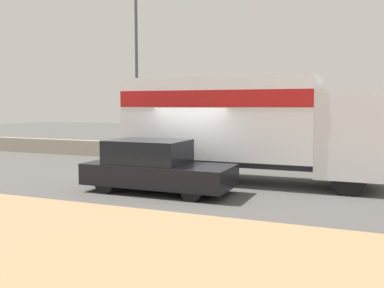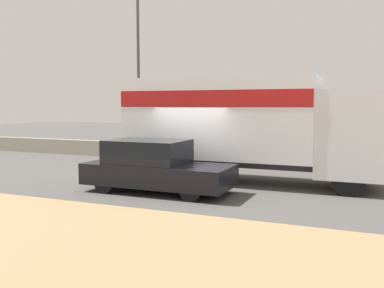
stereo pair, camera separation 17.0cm
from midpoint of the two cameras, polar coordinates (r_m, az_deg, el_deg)
ground_plane at (r=13.12m, az=-1.49°, el=-6.14°), size 80.00×80.00×0.00m
dirt_shoulder_foreground at (r=8.38m, az=-18.51°, el=-12.92°), size 60.00×6.29×0.04m
stone_wall_backdrop at (r=18.95m, az=6.48°, el=-1.46°), size 60.00×0.35×0.77m
street_lamp at (r=20.21m, az=-6.94°, el=10.96°), size 0.56×0.28×8.08m
box_truck at (r=14.38m, az=7.24°, el=3.13°), size 8.39×2.49×3.48m
car_hatchback at (r=12.76m, az=-4.60°, el=-3.06°), size 4.42×1.78×1.55m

